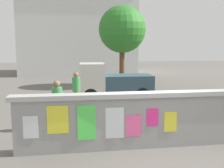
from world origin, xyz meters
The scene contains 10 objects.
ground centered at (0.00, 8.00, 0.00)m, with size 60.00×60.00×0.00m, color #605B56.
poster_wall centered at (-0.01, 0.00, 0.78)m, with size 7.56×0.42×1.50m.
auto_rickshaw_truck centered at (-0.18, 6.49, 0.90)m, with size 3.66×1.65×1.85m.
motorcycle centered at (2.53, 2.71, 0.46)m, with size 1.90×0.56×0.87m.
bicycle_near centered at (0.36, 1.49, 0.36)m, with size 1.65×0.61×0.95m.
bicycle_far centered at (-1.12, 2.68, 0.36)m, with size 1.71×0.44×0.95m.
person_walking centered at (-2.68, 1.92, 0.99)m, with size 0.47×0.47×1.62m.
person_bystander centered at (-2.01, 4.54, 0.99)m, with size 0.47×0.47×1.62m.
tree_roadside centered at (1.21, 11.08, 3.75)m, with size 3.12×3.12×5.33m.
building_background centered at (-1.43, 20.55, 3.87)m, with size 10.95×7.02×7.70m.
Camera 1 is at (-2.24, -6.82, 2.74)m, focal length 43.50 mm.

